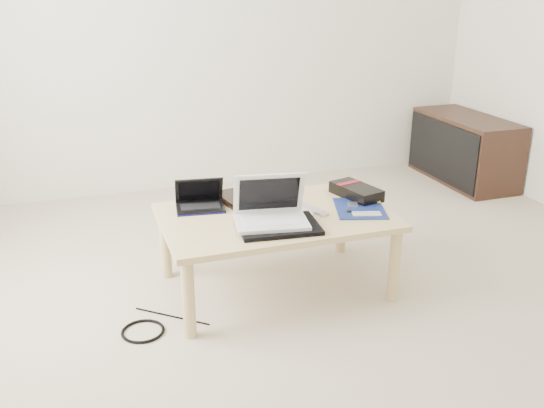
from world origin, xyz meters
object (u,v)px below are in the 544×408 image
object	(u,v)px
gpu_box	(356,191)
coffee_table	(276,224)
netbook	(200,202)
white_laptop	(271,212)
media_cabinet	(464,149)

from	to	relation	value
gpu_box	coffee_table	bearing A→B (deg)	-168.40
netbook	gpu_box	xyz separation A→B (m)	(0.81, -0.10, -0.00)
white_laptop	media_cabinet	bearing A→B (deg)	33.06
media_cabinet	white_laptop	size ratio (longest dim) A/B	2.48
coffee_table	gpu_box	bearing A→B (deg)	11.60
media_cabinet	gpu_box	xyz separation A→B (m)	(-1.45, -1.08, 0.18)
media_cabinet	gpu_box	world-z (taller)	media_cabinet
media_cabinet	netbook	size ratio (longest dim) A/B	3.50
netbook	media_cabinet	bearing A→B (deg)	23.36
coffee_table	media_cabinet	bearing A→B (deg)	31.35
coffee_table	white_laptop	distance (m)	0.18
coffee_table	white_laptop	xyz separation A→B (m)	(-0.07, -0.12, 0.12)
white_laptop	gpu_box	bearing A→B (deg)	22.18
coffee_table	netbook	xyz separation A→B (m)	(-0.33, 0.20, 0.08)
media_cabinet	gpu_box	size ratio (longest dim) A/B	2.91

